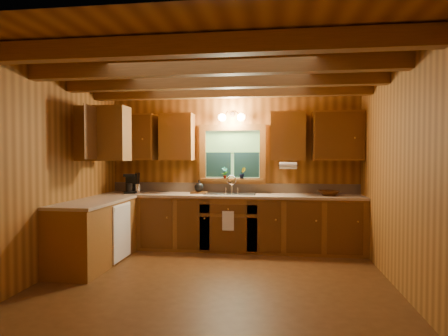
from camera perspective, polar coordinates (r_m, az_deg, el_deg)
room at (r=4.58m, az=-1.34°, el=-0.93°), size 4.20×4.20×4.20m
ceiling_beams at (r=4.67m, az=-1.35°, el=13.80°), size 4.20×2.54×0.18m
base_cabinets at (r=6.02m, az=-4.09°, el=-8.62°), size 4.20×2.22×0.86m
countertop at (r=5.96m, az=-3.96°, el=-4.36°), size 4.20×2.24×0.04m
backsplash at (r=6.46m, az=1.29°, el=-2.99°), size 4.20×0.02×0.16m
dishwasher_panel at (r=5.74m, az=-15.07°, el=-9.20°), size 0.02×0.60×0.80m
upper_cabinets at (r=6.08m, az=-4.51°, el=4.82°), size 4.19×1.77×0.78m
window at (r=6.42m, az=1.27°, el=1.88°), size 1.12×0.08×1.00m
window_sill at (r=6.39m, az=1.22°, el=-1.79°), size 1.06×0.14×0.04m
wall_sconce at (r=6.33m, az=1.15°, el=7.64°), size 0.45×0.21×0.17m
paper_towel_roll at (r=6.05m, az=9.60°, el=0.36°), size 0.27×0.11×0.11m
dish_towel at (r=5.91m, az=0.61°, el=-7.93°), size 0.18×0.01×0.30m
sink at (r=6.19m, az=0.99°, el=-4.35°), size 0.82×0.48×0.43m
coffee_maker at (r=6.54m, az=-13.90°, el=-2.30°), size 0.18×0.23×0.32m
utensil_crock at (r=6.57m, az=-12.90°, el=-2.91°), size 0.12×0.12×0.34m
cutting_board at (r=6.33m, az=-3.76°, el=-3.71°), size 0.28×0.21×0.02m
teakettle at (r=6.32m, az=-3.76°, el=-2.89°), size 0.16×0.16×0.20m
wicker_basket at (r=6.19m, az=15.44°, el=-3.63°), size 0.35×0.35×0.08m
potted_plant_left at (r=6.38m, az=0.10°, el=-0.72°), size 0.12×0.10×0.20m
potted_plant_right at (r=6.35m, az=2.79°, el=-0.76°), size 0.13×0.11×0.19m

